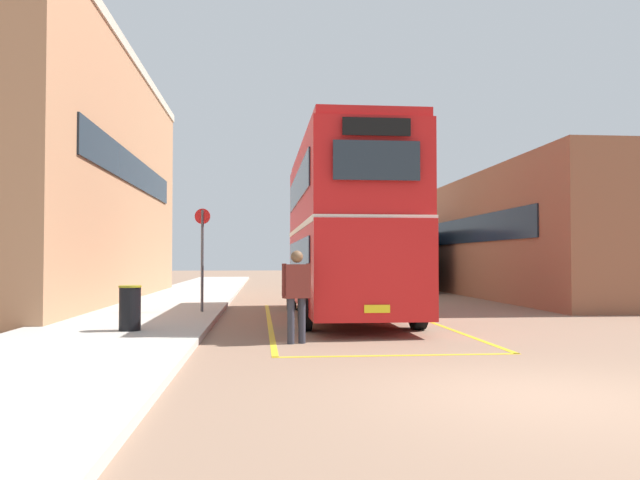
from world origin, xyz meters
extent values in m
plane|color=#846651|center=(0.00, 14.40, 0.00)|extent=(135.60, 135.60, 0.00)
cube|color=#B2ADA3|center=(-6.50, 16.80, 0.07)|extent=(4.00, 57.60, 0.14)
cube|color=#AD7A56|center=(-11.04, 16.82, 4.44)|extent=(5.88, 19.47, 8.88)
cube|color=#19232D|center=(-8.07, 16.82, 4.88)|extent=(0.06, 14.80, 1.10)
cube|color=#BCB29E|center=(-11.04, 16.82, 9.06)|extent=(6.00, 19.59, 0.36)
cube|color=brown|center=(9.26, 18.86, 2.60)|extent=(7.51, 17.49, 5.21)
cube|color=#19232D|center=(5.47, 18.86, 2.86)|extent=(0.06, 13.29, 1.10)
cylinder|color=black|center=(-2.39, 13.07, 0.50)|extent=(0.29, 1.00, 1.00)
cylinder|color=black|center=(0.22, 13.09, 0.50)|extent=(0.29, 1.00, 1.00)
cylinder|color=black|center=(-2.35, 7.03, 0.50)|extent=(0.29, 1.00, 1.00)
cylinder|color=black|center=(0.26, 7.05, 0.50)|extent=(0.29, 1.00, 1.00)
cube|color=red|center=(-1.07, 10.06, 1.40)|extent=(2.60, 9.76, 2.10)
cube|color=red|center=(-1.07, 10.06, 3.50)|extent=(2.60, 9.56, 2.10)
cube|color=red|center=(-1.07, 10.06, 4.65)|extent=(2.50, 9.46, 0.20)
cube|color=white|center=(-1.07, 10.06, 2.45)|extent=(2.63, 9.66, 0.14)
cube|color=#232D38|center=(-2.35, 10.05, 1.70)|extent=(0.09, 7.99, 0.84)
cube|color=#232D38|center=(-2.35, 10.05, 3.60)|extent=(0.09, 7.99, 0.84)
cube|color=#232D38|center=(0.22, 10.07, 1.70)|extent=(0.09, 7.99, 0.84)
cube|color=#232D38|center=(0.22, 10.07, 3.60)|extent=(0.09, 7.99, 0.84)
cube|color=#232D38|center=(-1.03, 5.17, 3.60)|extent=(1.77, 0.05, 0.80)
cube|color=black|center=(-1.03, 5.17, 4.28)|extent=(1.39, 0.05, 0.36)
cube|color=#232D38|center=(-1.10, 14.95, 1.80)|extent=(2.02, 0.05, 1.00)
cube|color=yellow|center=(-1.03, 5.17, 0.63)|extent=(0.52, 0.03, 0.16)
cylinder|color=black|center=(3.02, 28.54, 0.46)|extent=(0.37, 0.94, 0.92)
cylinder|color=black|center=(5.54, 28.24, 0.46)|extent=(0.37, 0.94, 0.92)
cylinder|color=black|center=(2.37, 23.10, 0.46)|extent=(0.37, 0.94, 0.92)
cylinder|color=black|center=(4.89, 22.80, 0.46)|extent=(0.37, 0.94, 0.92)
cube|color=navy|center=(3.95, 25.67, 1.60)|extent=(3.53, 9.37, 2.60)
cube|color=silver|center=(3.95, 25.67, 2.96)|extent=(3.34, 8.99, 0.12)
cube|color=#232D38|center=(2.71, 25.82, 1.95)|extent=(0.90, 7.27, 0.96)
cube|color=#232D38|center=(5.20, 25.52, 1.95)|extent=(0.90, 7.27, 0.96)
cube|color=#232D38|center=(4.50, 30.23, 1.90)|extent=(1.96, 0.27, 1.10)
cylinder|color=#2D2D38|center=(-2.55, 4.91, 0.43)|extent=(0.14, 0.14, 0.87)
cylinder|color=#2D2D38|center=(-2.76, 4.84, 0.43)|extent=(0.14, 0.14, 0.87)
cube|color=#591E19|center=(-2.65, 4.87, 1.19)|extent=(0.55, 0.37, 0.65)
cylinder|color=#591E19|center=(-2.41, 4.96, 1.23)|extent=(0.09, 0.09, 0.62)
cylinder|color=#591E19|center=(-2.89, 4.79, 1.23)|extent=(0.09, 0.09, 0.62)
sphere|color=brown|center=(-2.65, 4.86, 1.67)|extent=(0.24, 0.24, 0.24)
cylinder|color=black|center=(-6.04, 6.15, 0.59)|extent=(0.44, 0.44, 0.89)
cylinder|color=olive|center=(-6.04, 6.15, 1.05)|extent=(0.47, 0.47, 0.04)
cylinder|color=#4C4C51|center=(-5.02, 10.81, 1.58)|extent=(0.08, 0.08, 2.87)
cylinder|color=red|center=(-5.02, 10.81, 2.83)|extent=(0.44, 0.07, 0.44)
cube|color=gold|center=(-3.13, 9.07, 0.00)|extent=(0.20, 11.74, 0.01)
cube|color=gold|center=(1.00, 9.10, 0.00)|extent=(0.20, 11.74, 0.01)
cube|color=gold|center=(-1.02, 3.22, 0.00)|extent=(4.25, 0.15, 0.01)
camera|label=1|loc=(-3.28, -7.26, 1.62)|focal=35.45mm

